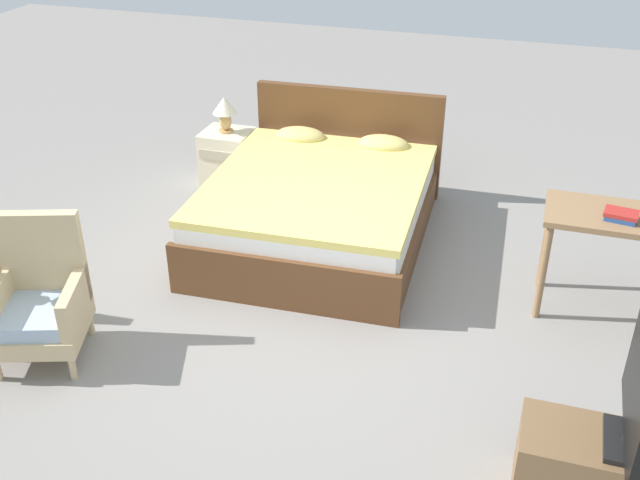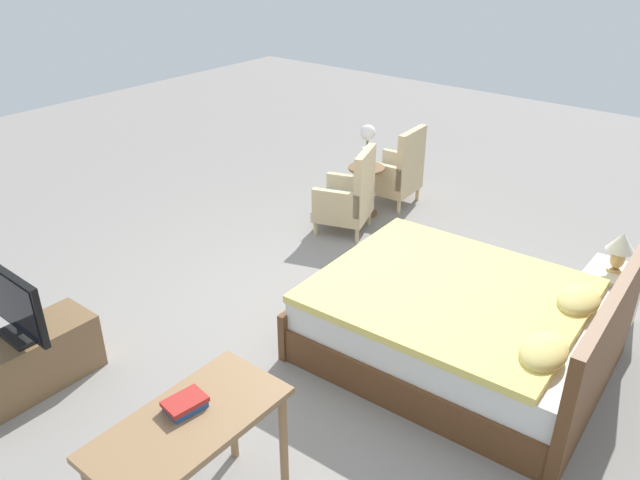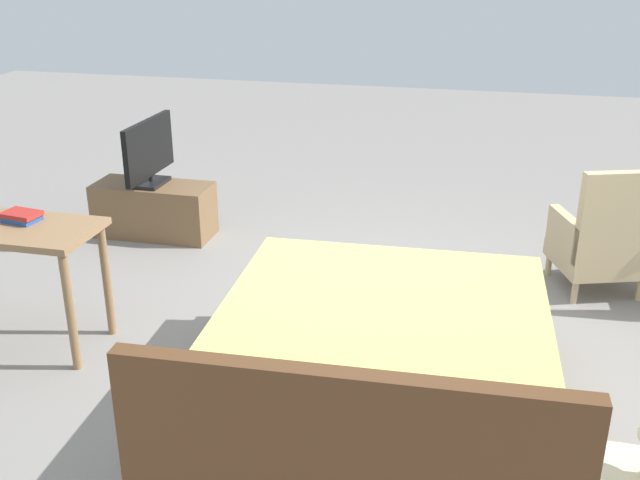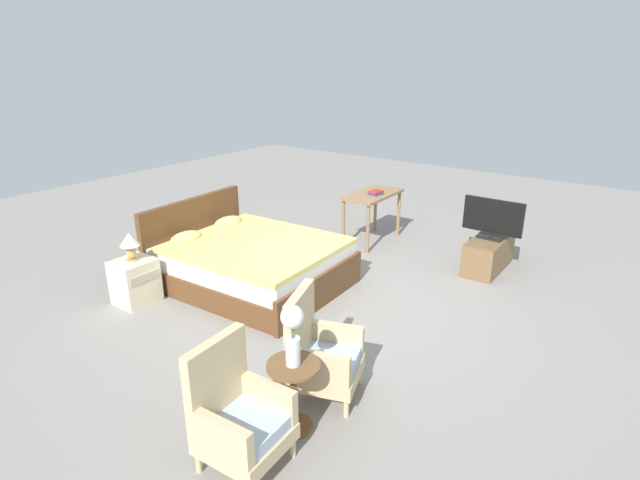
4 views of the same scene
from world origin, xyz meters
name	(u,v)px [view 4 (image 4 of 4)]	position (x,y,z in m)	size (l,w,h in m)	color
ground_plane	(337,303)	(0.00, 0.00, 0.00)	(16.00, 16.00, 0.00)	gray
bed	(250,262)	(-0.20, 1.17, 0.30)	(1.77, 2.17, 0.96)	brown
armchair_by_window_left	(238,417)	(-2.39, -0.80, 0.37)	(0.57, 0.57, 0.92)	#CCB284
armchair_by_window_right	(320,354)	(-1.44, -0.81, 0.37)	(0.69, 0.69, 0.92)	#CCB284
side_table	(294,388)	(-1.90, -0.90, 0.36)	(0.40, 0.40, 0.57)	brown
flower_vase	(292,329)	(-1.90, -0.90, 0.86)	(0.17, 0.17, 0.48)	silver
nightstand	(135,281)	(-1.34, 1.89, 0.26)	(0.44, 0.41, 0.52)	beige
table_lamp	(130,243)	(-1.34, 1.89, 0.74)	(0.22, 0.22, 0.33)	tan
tv_stand	(488,254)	(2.01, -1.08, 0.22)	(0.96, 0.40, 0.44)	brown
tv_flatscreen	(493,218)	(2.01, -1.08, 0.71)	(0.21, 0.78, 0.53)	black
vanity_desk	(372,201)	(2.04, 0.74, 0.65)	(1.04, 0.52, 0.76)	#8E6B47
book_stack	(376,193)	(1.99, 0.66, 0.79)	(0.23, 0.17, 0.06)	#284C8E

